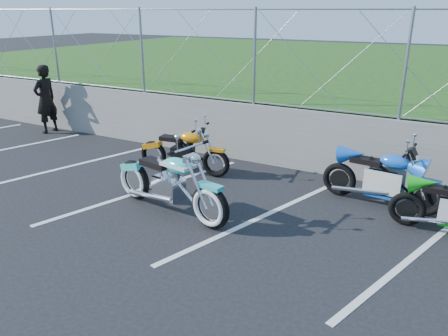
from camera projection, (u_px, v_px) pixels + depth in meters
The scene contains 9 objects.
ground at pixel (114, 209), 7.54m from camera, with size 90.00×90.00×0.00m, color black.
retaining_wall at pixel (214, 127), 10.21m from camera, with size 30.00×0.22×1.30m, color slate.
grass_field at pixel (332, 75), 18.46m from camera, with size 30.00×20.00×1.30m, color #1C4512.
chain_link_fence at pixel (214, 55), 9.64m from camera, with size 28.00×0.03×2.00m.
parking_lines at pixel (203, 201), 7.83m from camera, with size 18.29×4.31×0.01m.
cruiser_turquoise at pixel (171, 185), 7.22m from camera, with size 2.51×0.79×1.26m.
naked_orange at pixel (185, 152), 9.09m from camera, with size 2.07×0.70×1.03m.
sportbike_blue at pixel (383, 180), 7.53m from camera, with size 2.11×0.75×1.09m.
person_standing at pixel (45, 99), 11.96m from camera, with size 0.68×0.45×1.86m, color black.
Camera 1 is at (4.96, -5.09, 3.24)m, focal length 35.00 mm.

